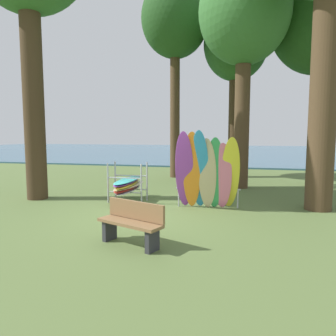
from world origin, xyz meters
TOP-DOWN VIEW (x-y plane):
  - ground_plane at (0.00, 0.00)m, footprint 80.00×80.00m
  - lake_water at (0.00, 29.99)m, footprint 80.00×36.00m
  - tree_mid_behind at (2.51, 5.01)m, footprint 3.49×3.49m
  - tree_far_left_back at (-0.72, 7.53)m, footprint 3.23×3.23m
  - tree_far_right_back at (2.12, 8.18)m, footprint 3.08×3.08m
  - tree_deep_back at (5.44, 6.39)m, footprint 3.95×3.95m
  - leaning_board_pile at (1.58, 1.01)m, footprint 1.90×1.13m
  - board_storage_rack at (-0.98, 1.52)m, footprint 1.15×2.13m
  - park_bench at (0.50, -2.28)m, footprint 1.45×0.92m

SIDE VIEW (x-z plane):
  - ground_plane at x=0.00m, z-range 0.00..0.00m
  - lake_water at x=0.00m, z-range 0.00..0.10m
  - park_bench at x=0.50m, z-range 0.03..0.88m
  - board_storage_rack at x=-0.98m, z-range -0.07..1.18m
  - leaning_board_pile at x=1.58m, z-range -0.08..2.20m
  - tree_far_right_back at x=2.12m, z-range 2.16..10.40m
  - tree_mid_behind at x=2.51m, z-range 2.25..11.05m
  - tree_deep_back at x=5.44m, z-range 2.23..11.33m
  - tree_far_left_back at x=-0.72m, z-range 2.72..12.20m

